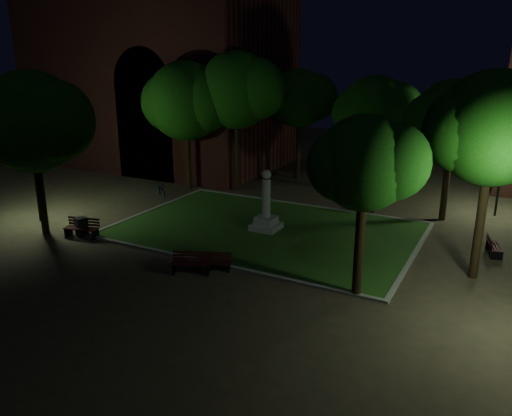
{
  "coord_description": "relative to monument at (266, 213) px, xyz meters",
  "views": [
    {
      "loc": [
        11.16,
        -20.17,
        8.83
      ],
      "look_at": [
        -0.07,
        1.0,
        1.51
      ],
      "focal_mm": 35.0,
      "sensor_mm": 36.0,
      "label": 1
    }
  ],
  "objects": [
    {
      "name": "lawn_kerb",
      "position": [
        0.0,
        0.0,
        -0.9
      ],
      "size": [
        15.4,
        10.4,
        0.12
      ],
      "color": "slate",
      "rests_on": "ground"
    },
    {
      "name": "bench_far_side",
      "position": [
        3.44,
        5.61,
        -0.53
      ],
      "size": [
        1.7,
        0.78,
        0.9
      ],
      "rotation": [
        0.0,
        0.0,
        3.27
      ],
      "color": "black",
      "rests_on": "ground"
    },
    {
      "name": "lamppost_nw",
      "position": [
        -12.74,
        9.46,
        2.26
      ],
      "size": [
        1.18,
        0.28,
        4.62
      ],
      "color": "black",
      "rests_on": "ground"
    },
    {
      "name": "ground",
      "position": [
        0.0,
        -2.0,
        -0.96
      ],
      "size": [
        80.0,
        80.0,
        0.0
      ],
      "primitive_type": "plane",
      "color": "#3D3223"
    },
    {
      "name": "bicycle",
      "position": [
        -9.26,
        2.94,
        -0.56
      ],
      "size": [
        1.57,
        1.27,
        0.8
      ],
      "primitive_type": "imported",
      "rotation": [
        0.0,
        0.0,
        1.0
      ],
      "color": "black",
      "rests_on": "ground"
    },
    {
      "name": "tree_nw",
      "position": [
        -8.47,
        5.21,
        5.02
      ],
      "size": [
        6.39,
        5.22,
        8.59
      ],
      "color": "black",
      "rests_on": "ground"
    },
    {
      "name": "tree_north_wl",
      "position": [
        -5.35,
        6.44,
        5.74
      ],
      "size": [
        6.13,
        5.01,
        9.21
      ],
      "color": "black",
      "rests_on": "ground"
    },
    {
      "name": "tree_east",
      "position": [
        10.33,
        -1.15,
        5.23
      ],
      "size": [
        5.49,
        4.48,
        8.43
      ],
      "color": "black",
      "rests_on": "ground"
    },
    {
      "name": "tree_west",
      "position": [
        -9.87,
        -5.69,
        4.79
      ],
      "size": [
        6.15,
        5.02,
        8.26
      ],
      "color": "black",
      "rests_on": "ground"
    },
    {
      "name": "bench_near_left",
      "position": [
        -0.36,
        -6.27,
        -0.53
      ],
      "size": [
        1.74,
        1.2,
        0.91
      ],
      "rotation": [
        0.0,
        0.0,
        0.42
      ],
      "color": "black",
      "rests_on": "ground"
    },
    {
      "name": "monument",
      "position": [
        0.0,
        0.0,
        0.0
      ],
      "size": [
        1.4,
        1.4,
        3.2
      ],
      "color": "gray",
      "rests_on": "lawn"
    },
    {
      "name": "tree_far_north",
      "position": [
        -3.08,
        11.5,
        4.95
      ],
      "size": [
        5.14,
        4.2,
        8.02
      ],
      "color": "black",
      "rests_on": "ground"
    },
    {
      "name": "lamppost_ne",
      "position": [
        10.51,
        8.47,
        2.08
      ],
      "size": [
        1.18,
        0.28,
        4.33
      ],
      "color": "black",
      "rests_on": "ground"
    },
    {
      "name": "lawn",
      "position": [
        0.0,
        0.0,
        -0.92
      ],
      "size": [
        15.0,
        10.0,
        0.08
      ],
      "primitive_type": "cube",
      "color": "#264F18",
      "rests_on": "ground"
    },
    {
      "name": "building_main",
      "position": [
        -15.86,
        11.79,
        6.42
      ],
      "size": [
        20.0,
        12.0,
        15.0
      ],
      "color": "#4C1E1A",
      "rests_on": "ground"
    },
    {
      "name": "lamppost_sw",
      "position": [
        -11.87,
        -4.46,
        2.08
      ],
      "size": [
        1.18,
        0.28,
        4.33
      ],
      "color": "black",
      "rests_on": "ground"
    },
    {
      "name": "trash_bin",
      "position": [
        -7.96,
        -5.13,
        -0.46
      ],
      "size": [
        0.73,
        0.73,
        0.97
      ],
      "color": "black",
      "rests_on": "ground"
    },
    {
      "name": "bench_west_near",
      "position": [
        -7.8,
        -5.24,
        -0.5
      ],
      "size": [
        1.87,
        1.01,
        0.98
      ],
      "rotation": [
        0.0,
        0.0,
        0.23
      ],
      "color": "black",
      "rests_on": "ground"
    },
    {
      "name": "bench_near_right",
      "position": [
        0.35,
        -5.53,
        -0.6
      ],
      "size": [
        1.45,
        0.95,
        0.75
      ],
      "rotation": [
        0.0,
        0.0,
        0.38
      ],
      "color": "black",
      "rests_on": "ground"
    },
    {
      "name": "bench_right_side",
      "position": [
        10.78,
        1.99,
        -0.57
      ],
      "size": [
        0.85,
        1.57,
        0.82
      ],
      "rotation": [
        0.0,
        0.0,
        1.8
      ],
      "color": "black",
      "rests_on": "ground"
    },
    {
      "name": "tree_north_er",
      "position": [
        2.98,
        9.47,
        4.46
      ],
      "size": [
        5.64,
        4.61,
        7.72
      ],
      "color": "black",
      "rests_on": "ground"
    },
    {
      "name": "tree_ne",
      "position": [
        8.02,
        6.29,
        4.5
      ],
      "size": [
        5.58,
        4.56,
        7.74
      ],
      "color": "black",
      "rests_on": "ground"
    },
    {
      "name": "tree_se",
      "position": [
        6.5,
        -5.02,
        4.22
      ],
      "size": [
        4.29,
        3.5,
        6.94
      ],
      "color": "black",
      "rests_on": "ground"
    }
  ]
}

